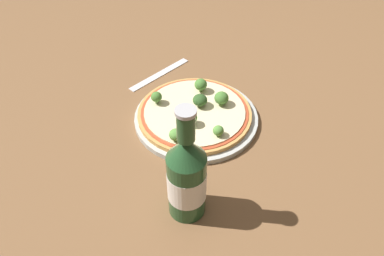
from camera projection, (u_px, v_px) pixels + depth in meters
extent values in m
plane|color=brown|center=(198.00, 113.00, 0.84)|extent=(3.00, 3.00, 0.00)
cylinder|color=#B2B7B2|center=(196.00, 117.00, 0.82)|extent=(0.27, 0.27, 0.01)
cylinder|color=tan|center=(195.00, 113.00, 0.81)|extent=(0.25, 0.25, 0.01)
cylinder|color=#B74728|center=(195.00, 111.00, 0.81)|extent=(0.23, 0.23, 0.00)
cylinder|color=beige|center=(195.00, 111.00, 0.81)|extent=(0.22, 0.22, 0.00)
cylinder|color=#7A9E5B|center=(221.00, 102.00, 0.82)|extent=(0.01, 0.01, 0.01)
ellipsoid|color=#477A33|center=(221.00, 98.00, 0.81)|extent=(0.03, 0.03, 0.03)
cylinder|color=#7A9E5B|center=(191.00, 122.00, 0.77)|extent=(0.01, 0.01, 0.01)
ellipsoid|color=#568E3D|center=(191.00, 118.00, 0.76)|extent=(0.03, 0.03, 0.02)
cylinder|color=#7A9E5B|center=(176.00, 138.00, 0.74)|extent=(0.01, 0.01, 0.01)
ellipsoid|color=#568E3D|center=(176.00, 135.00, 0.73)|extent=(0.03, 0.03, 0.02)
cylinder|color=#7A9E5B|center=(157.00, 101.00, 0.82)|extent=(0.01, 0.01, 0.01)
ellipsoid|color=#477A33|center=(156.00, 97.00, 0.81)|extent=(0.02, 0.02, 0.02)
cylinder|color=#7A9E5B|center=(201.00, 89.00, 0.85)|extent=(0.01, 0.01, 0.01)
ellipsoid|color=#477A33|center=(201.00, 84.00, 0.84)|extent=(0.03, 0.03, 0.03)
cylinder|color=#7A9E5B|center=(202.00, 103.00, 0.82)|extent=(0.01, 0.01, 0.01)
ellipsoid|color=#2D5123|center=(202.00, 99.00, 0.81)|extent=(0.03, 0.03, 0.02)
cylinder|color=#7A9E5B|center=(218.00, 134.00, 0.75)|extent=(0.01, 0.01, 0.01)
ellipsoid|color=#568E3D|center=(218.00, 131.00, 0.74)|extent=(0.02, 0.02, 0.02)
cylinder|color=#234C28|center=(187.00, 185.00, 0.61)|extent=(0.06, 0.06, 0.13)
cylinder|color=silver|center=(187.00, 184.00, 0.61)|extent=(0.06, 0.06, 0.06)
cone|color=#234C28|center=(186.00, 149.00, 0.55)|extent=(0.06, 0.06, 0.04)
cylinder|color=#234C28|center=(186.00, 127.00, 0.52)|extent=(0.03, 0.03, 0.05)
cylinder|color=#B2B2B7|center=(186.00, 112.00, 0.50)|extent=(0.03, 0.03, 0.01)
cube|color=silver|center=(160.00, 74.00, 0.95)|extent=(0.07, 0.19, 0.00)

